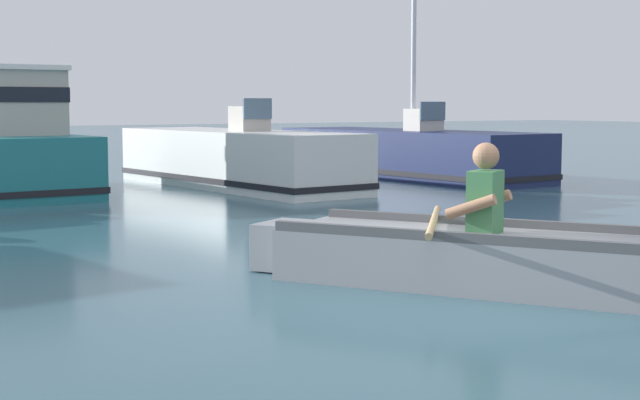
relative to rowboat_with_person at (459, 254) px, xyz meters
The scene contains 4 objects.
ground_plane 0.73m from the rowboat_with_person, 125.31° to the right, with size 120.00×120.00×0.00m, color #386070.
rowboat_with_person is the anchor object (origin of this frame).
moored_boat_white 9.76m from the rowboat_with_person, 74.65° to the left, with size 2.27×6.14×1.60m.
moored_boat_navy 11.62m from the rowboat_with_person, 55.65° to the left, with size 2.42×6.59×4.51m.
Camera 1 is at (-4.68, -5.58, 1.50)m, focal length 53.61 mm.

